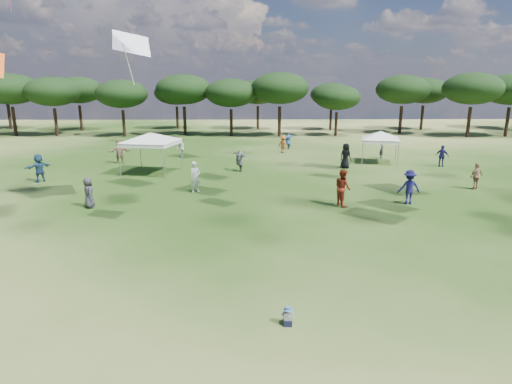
# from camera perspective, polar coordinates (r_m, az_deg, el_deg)

# --- Properties ---
(ground) EXTENTS (140.00, 140.00, 0.00)m
(ground) POSITION_cam_1_polar(r_m,az_deg,el_deg) (9.94, 2.43, -23.55)
(ground) COLOR #284715
(ground) RESTS_ON ground
(tree_line) EXTENTS (108.78, 17.63, 7.77)m
(tree_line) POSITION_cam_1_polar(r_m,az_deg,el_deg) (55.34, 2.03, 13.42)
(tree_line) COLOR black
(tree_line) RESTS_ON ground
(tent_left) EXTENTS (6.65, 6.65, 3.16)m
(tent_left) POSITION_cam_1_polar(r_m,az_deg,el_deg) (30.71, -13.93, 7.46)
(tent_left) COLOR gray
(tent_left) RESTS_ON ground
(tent_right) EXTENTS (5.47, 5.47, 2.83)m
(tent_right) POSITION_cam_1_polar(r_m,az_deg,el_deg) (35.45, 16.32, 7.60)
(tent_right) COLOR gray
(tent_right) RESTS_ON ground
(toddler) EXTENTS (0.35, 0.39, 0.52)m
(toddler) POSITION_cam_1_polar(r_m,az_deg,el_deg) (11.58, 4.27, -16.22)
(toddler) COLOR black
(toddler) RESTS_ON ground
(festival_crowd) EXTENTS (29.36, 21.59, 1.92)m
(festival_crowd) POSITION_cam_1_polar(r_m,az_deg,el_deg) (30.59, -0.71, 4.29)
(festival_crowd) COLOR #191753
(festival_crowd) RESTS_ON ground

